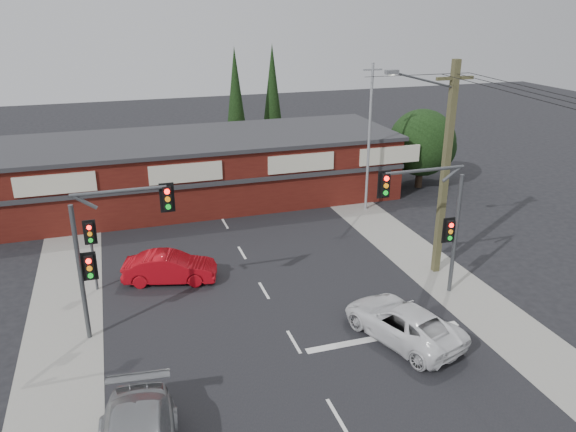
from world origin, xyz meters
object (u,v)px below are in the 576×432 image
object	(u,v)px
utility_pole	(444,164)
shop_building	(194,169)
white_suv	(403,322)
red_sedan	(170,268)

from	to	relation	value
utility_pole	shop_building	bearing A→B (deg)	123.76
utility_pole	white_suv	bearing A→B (deg)	-132.03
red_sedan	white_suv	bearing A→B (deg)	-118.56
shop_building	utility_pole	bearing A→B (deg)	-56.24
red_sedan	shop_building	distance (m)	11.63
red_sedan	utility_pole	xyz separation A→B (m)	(12.27, -2.83, 4.69)
red_sedan	utility_pole	size ratio (longest dim) A/B	0.43
white_suv	shop_building	distance (m)	19.47
shop_building	utility_pole	distance (m)	17.15
shop_building	utility_pole	world-z (taller)	utility_pole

